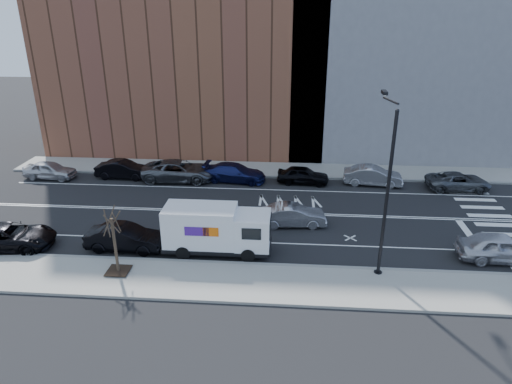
# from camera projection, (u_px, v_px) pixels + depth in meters

# --- Properties ---
(ground) EXTENTS (120.00, 120.00, 0.00)m
(ground) POSITION_uv_depth(u_px,v_px,m) (258.00, 213.00, 31.97)
(ground) COLOR black
(ground) RESTS_ON ground
(sidewalk_near) EXTENTS (44.00, 3.60, 0.15)m
(sidewalk_near) POSITION_uv_depth(u_px,v_px,m) (246.00, 283.00, 23.83)
(sidewalk_near) COLOR gray
(sidewalk_near) RESTS_ON ground
(sidewalk_far) EXTENTS (44.00, 3.60, 0.15)m
(sidewalk_far) POSITION_uv_depth(u_px,v_px,m) (266.00, 169.00, 40.04)
(sidewalk_far) COLOR gray
(sidewalk_far) RESTS_ON ground
(curb_near) EXTENTS (44.00, 0.25, 0.17)m
(curb_near) POSITION_uv_depth(u_px,v_px,m) (250.00, 264.00, 25.49)
(curb_near) COLOR gray
(curb_near) RESTS_ON ground
(curb_far) EXTENTS (44.00, 0.25, 0.17)m
(curb_far) POSITION_uv_depth(u_px,v_px,m) (264.00, 177.00, 38.38)
(curb_far) COLOR gray
(curb_far) RESTS_ON ground
(crosswalk) EXTENTS (3.00, 14.00, 0.01)m
(crosswalk) POSITION_uv_depth(u_px,v_px,m) (494.00, 220.00, 30.84)
(crosswalk) COLOR white
(crosswalk) RESTS_ON ground
(road_markings) EXTENTS (40.00, 8.60, 0.01)m
(road_markings) POSITION_uv_depth(u_px,v_px,m) (258.00, 213.00, 31.97)
(road_markings) COLOR white
(road_markings) RESTS_ON ground
(bldg_brick) EXTENTS (26.00, 10.00, 22.00)m
(bldg_brick) POSITION_uv_depth(u_px,v_px,m) (185.00, 33.00, 42.68)
(bldg_brick) COLOR brown
(bldg_brick) RESTS_ON ground
(bldg_concrete) EXTENTS (20.00, 10.00, 26.00)m
(bldg_concrete) POSITION_uv_depth(u_px,v_px,m) (406.00, 10.00, 40.50)
(bldg_concrete) COLOR slate
(bldg_concrete) RESTS_ON ground
(streetlight) EXTENTS (0.44, 4.02, 9.34)m
(streetlight) POSITION_uv_depth(u_px,v_px,m) (386.00, 184.00, 23.16)
(streetlight) COLOR black
(streetlight) RESTS_ON ground
(street_tree) EXTENTS (1.20, 1.20, 3.75)m
(street_tree) POSITION_uv_depth(u_px,v_px,m) (116.00, 251.00, 24.17)
(street_tree) COLOR black
(street_tree) RESTS_ON ground
(fedex_van) EXTENTS (6.26, 2.25, 2.85)m
(fedex_van) POSITION_uv_depth(u_px,v_px,m) (216.00, 229.00, 26.38)
(fedex_van) COLOR black
(fedex_van) RESTS_ON ground
(far_parked_a) EXTENTS (4.40, 2.01, 1.46)m
(far_parked_a) POSITION_uv_depth(u_px,v_px,m) (50.00, 170.00, 37.97)
(far_parked_a) COLOR #B6B5BB
(far_parked_a) RESTS_ON ground
(far_parked_b) EXTENTS (4.56, 1.74, 1.49)m
(far_parked_b) POSITION_uv_depth(u_px,v_px,m) (123.00, 169.00, 38.07)
(far_parked_b) COLOR black
(far_parked_b) RESTS_ON ground
(far_parked_c) EXTENTS (6.04, 2.90, 1.66)m
(far_parked_c) POSITION_uv_depth(u_px,v_px,m) (179.00, 171.00, 37.52)
(far_parked_c) COLOR #51545A
(far_parked_c) RESTS_ON ground
(far_parked_d) EXTENTS (5.31, 2.67, 1.48)m
(far_parked_d) POSITION_uv_depth(u_px,v_px,m) (235.00, 173.00, 37.37)
(far_parked_d) COLOR #161C50
(far_parked_d) RESTS_ON ground
(far_parked_e) EXTENTS (4.27, 2.00, 1.41)m
(far_parked_e) POSITION_uv_depth(u_px,v_px,m) (303.00, 175.00, 36.92)
(far_parked_e) COLOR black
(far_parked_e) RESTS_ON ground
(far_parked_f) EXTENTS (4.77, 2.07, 1.53)m
(far_parked_f) POSITION_uv_depth(u_px,v_px,m) (373.00, 176.00, 36.62)
(far_parked_f) COLOR #A2A3A7
(far_parked_f) RESTS_ON ground
(far_parked_g) EXTENTS (4.97, 2.46, 1.35)m
(far_parked_g) POSITION_uv_depth(u_px,v_px,m) (458.00, 181.00, 35.71)
(far_parked_g) COLOR #4E5156
(far_parked_g) RESTS_ON ground
(driving_sedan) EXTENTS (4.45, 1.91, 1.43)m
(driving_sedan) POSITION_uv_depth(u_px,v_px,m) (293.00, 215.00, 29.91)
(driving_sedan) COLOR #9A999E
(driving_sedan) RESTS_ON ground
(near_parked_rear_a) EXTENTS (4.66, 1.75, 1.52)m
(near_parked_rear_a) POSITION_uv_depth(u_px,v_px,m) (125.00, 238.00, 26.96)
(near_parked_rear_a) COLOR black
(near_parked_rear_a) RESTS_ON ground
(near_parked_rear_b) EXTENTS (5.63, 3.04, 1.50)m
(near_parked_rear_b) POSITION_uv_depth(u_px,v_px,m) (8.00, 237.00, 27.10)
(near_parked_rear_b) COLOR black
(near_parked_rear_b) RESTS_ON ground
(near_parked_front) EXTENTS (4.79, 1.99, 1.62)m
(near_parked_front) POSITION_uv_depth(u_px,v_px,m) (501.00, 248.00, 25.76)
(near_parked_front) COLOR silver
(near_parked_front) RESTS_ON ground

